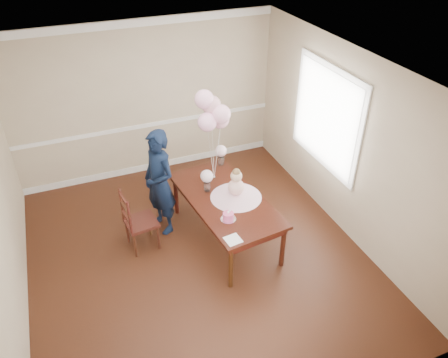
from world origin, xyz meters
TOP-DOWN VIEW (x-y plane):
  - floor at (0.00, 0.00)m, footprint 4.50×5.00m
  - ceiling at (0.00, 0.00)m, footprint 4.50×5.00m
  - wall_back at (0.00, 2.50)m, footprint 4.50×0.02m
  - wall_front at (0.00, -2.50)m, footprint 4.50×0.02m
  - wall_right at (2.25, 0.00)m, footprint 0.02×5.00m
  - chair_rail_trim at (0.00, 2.49)m, footprint 4.50×0.02m
  - crown_molding at (0.00, 2.49)m, footprint 4.50×0.02m
  - baseboard_trim at (0.00, 2.49)m, footprint 4.50×0.02m
  - window_frame at (2.23, 0.50)m, footprint 0.02×1.66m
  - window_blinds at (2.21, 0.50)m, footprint 0.01×1.50m
  - dining_table_top at (0.53, 0.24)m, footprint 1.17×2.01m
  - table_apron at (0.53, 0.24)m, footprint 1.06×1.90m
  - table_leg_fl at (0.23, -0.68)m, footprint 0.07×0.07m
  - table_leg_fr at (1.02, -0.59)m, footprint 0.07×0.07m
  - table_leg_bl at (0.03, 1.07)m, footprint 0.07×0.07m
  - table_leg_br at (0.82, 1.16)m, footprint 0.07×0.07m
  - baby_skirt at (0.67, 0.21)m, footprint 0.80×0.80m
  - baby_torso at (0.67, 0.21)m, footprint 0.23×0.23m
  - baby_head at (0.67, 0.21)m, footprint 0.16×0.16m
  - baby_hair at (0.67, 0.21)m, footprint 0.11×0.11m
  - cake_platter at (0.39, -0.21)m, footprint 0.23×0.23m
  - birthday_cake at (0.39, -0.21)m, footprint 0.16×0.16m
  - cake_flower_a at (0.39, -0.21)m, footprint 0.03×0.03m
  - cake_flower_b at (0.41, -0.19)m, footprint 0.03×0.03m
  - rose_vase_near at (0.35, 0.51)m, footprint 0.11×0.11m
  - roses_near at (0.35, 0.51)m, footprint 0.18×0.18m
  - rose_vase_far at (0.79, 1.09)m, footprint 0.11×0.11m
  - roses_far at (0.79, 1.09)m, footprint 0.18×0.18m
  - napkin at (0.29, -0.61)m, footprint 0.21×0.21m
  - balloon_weight at (0.56, 0.77)m, footprint 0.04×0.04m
  - balloon_a at (0.47, 0.76)m, footprint 0.27×0.27m
  - balloon_b at (0.66, 0.74)m, footprint 0.27×0.27m
  - balloon_c at (0.57, 0.87)m, footprint 0.27×0.27m
  - balloon_d at (0.47, 0.88)m, footprint 0.27×0.27m
  - balloon_e at (0.69, 0.87)m, footprint 0.27×0.27m
  - balloon_ribbon_a at (0.51, 0.77)m, footprint 0.09×0.01m
  - balloon_ribbon_b at (0.61, 0.75)m, footprint 0.10×0.04m
  - balloon_ribbon_c at (0.56, 0.82)m, footprint 0.01×0.09m
  - balloon_ribbon_d at (0.52, 0.83)m, footprint 0.09×0.09m
  - balloon_ribbon_e at (0.63, 0.82)m, footprint 0.13×0.08m
  - dining_chair_seat at (-0.64, 0.51)m, footprint 0.47×0.47m
  - chair_leg_fl at (-0.79, 0.32)m, footprint 0.04×0.04m
  - chair_leg_fr at (-0.45, 0.36)m, footprint 0.04×0.04m
  - chair_leg_bl at (-0.84, 0.66)m, footprint 0.04×0.04m
  - chair_leg_br at (-0.49, 0.70)m, footprint 0.04×0.04m
  - chair_back_post_l at (-0.81, 0.32)m, footprint 0.04×0.04m
  - chair_back_post_r at (-0.85, 0.66)m, footprint 0.04×0.04m
  - chair_slat_low at (-0.83, 0.49)m, footprint 0.07×0.38m
  - chair_slat_mid at (-0.83, 0.49)m, footprint 0.07×0.38m
  - chair_slat_top at (-0.83, 0.49)m, footprint 0.07×0.38m
  - woman at (-0.27, 0.80)m, footprint 0.58×0.70m

SIDE VIEW (x-z plane):
  - floor at x=0.00m, z-range 0.00..0.00m
  - baseboard_trim at x=0.00m, z-range 0.00..0.12m
  - chair_leg_fl at x=-0.79m, z-range 0.00..0.41m
  - chair_leg_fr at x=-0.45m, z-range 0.00..0.41m
  - chair_leg_bl at x=-0.84m, z-range 0.00..0.41m
  - chair_leg_br at x=-0.49m, z-range 0.00..0.41m
  - table_leg_fl at x=0.23m, z-range 0.00..0.67m
  - table_leg_fr at x=1.02m, z-range 0.00..0.67m
  - table_leg_bl at x=0.03m, z-range 0.00..0.67m
  - table_leg_br at x=0.82m, z-range 0.00..0.67m
  - dining_chair_seat at x=-0.64m, z-range 0.41..0.45m
  - chair_slat_low at x=-0.83m, z-range 0.57..0.62m
  - table_apron at x=0.53m, z-range 0.57..0.67m
  - dining_table_top at x=0.53m, z-range 0.67..0.72m
  - chair_back_post_l at x=-0.81m, z-range 0.44..0.97m
  - chair_back_post_r at x=-0.85m, z-range 0.44..0.97m
  - cake_platter at x=0.39m, z-range 0.72..0.72m
  - napkin at x=0.29m, z-range 0.72..0.73m
  - balloon_weight at x=0.56m, z-range 0.72..0.74m
  - chair_slat_mid at x=-0.83m, z-range 0.72..0.77m
  - baby_skirt at x=0.67m, z-range 0.72..0.81m
  - birthday_cake at x=0.39m, z-range 0.72..0.82m
  - rose_vase_near at x=0.35m, z-range 0.72..0.87m
  - rose_vase_far at x=0.79m, z-range 0.72..0.87m
  - woman at x=-0.27m, z-range 0.00..1.64m
  - cake_flower_a at x=0.39m, z-range 0.82..0.85m
  - cake_flower_b at x=0.41m, z-range 0.82..0.85m
  - baby_torso at x=0.67m, z-range 0.77..1.00m
  - chair_slat_top at x=-0.83m, z-range 0.87..0.92m
  - chair_rail_trim at x=0.00m, z-range 0.86..0.94m
  - roses_near at x=0.35m, z-range 0.87..1.06m
  - roses_far at x=0.79m, z-range 0.87..1.06m
  - baby_head at x=0.67m, z-range 0.99..1.15m
  - balloon_ribbon_e at x=0.63m, z-range 0.73..1.47m
  - baby_hair at x=0.67m, z-range 1.07..1.18m
  - balloon_ribbon_a at x=0.51m, z-range 0.73..1.53m
  - balloon_ribbon_b at x=0.61m, z-range 0.73..1.62m
  - balloon_ribbon_c at x=0.56m, z-range 0.73..1.72m
  - balloon_ribbon_d at x=0.52m, z-range 0.73..1.81m
  - wall_back at x=0.00m, z-range 0.00..2.70m
  - wall_front at x=0.00m, z-range 0.00..2.70m
  - wall_right at x=2.25m, z-range 0.00..2.70m
  - window_frame at x=2.23m, z-range 0.77..2.33m
  - window_blinds at x=2.21m, z-range 0.85..2.25m
  - balloon_e at x=0.69m, z-range 1.49..1.76m
  - balloon_a at x=0.47m, z-range 1.54..1.81m
  - balloon_b at x=0.66m, z-range 1.63..1.90m
  - balloon_c at x=0.57m, z-range 1.73..2.00m
  - balloon_d at x=0.47m, z-range 1.82..2.09m
  - crown_molding at x=0.00m, z-range 2.57..2.69m
  - ceiling at x=0.00m, z-range 2.69..2.71m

